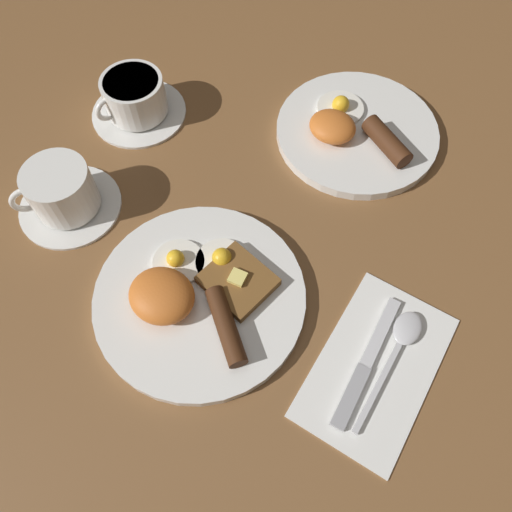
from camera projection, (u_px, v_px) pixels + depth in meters
name	position (u px, v px, depth m)	size (l,w,h in m)	color
ground_plane	(201.00, 300.00, 0.64)	(3.00, 3.00, 0.00)	brown
breakfast_plate_near	(197.00, 295.00, 0.63)	(0.27, 0.27, 0.05)	white
breakfast_plate_far	(355.00, 131.00, 0.77)	(0.25, 0.25, 0.05)	white
teacup_near	(62.00, 193.00, 0.68)	(0.14, 0.14, 0.08)	white
teacup_far	(135.00, 100.00, 0.77)	(0.15, 0.15, 0.07)	white
napkin	(376.00, 366.00, 0.60)	(0.13, 0.22, 0.01)	white
knife	(364.00, 368.00, 0.59)	(0.02, 0.18, 0.01)	silver
spoon	(401.00, 340.00, 0.61)	(0.03, 0.17, 0.01)	silver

